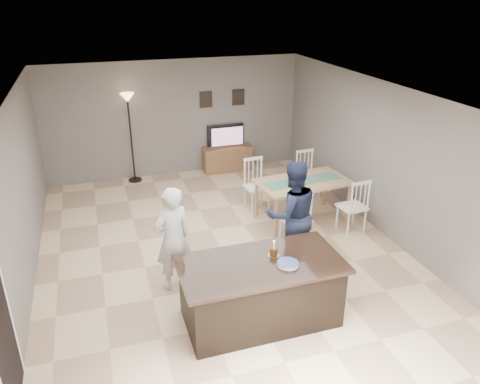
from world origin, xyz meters
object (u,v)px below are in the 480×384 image
object	(u,v)px
woman	(173,239)
tv_console	(227,159)
television	(226,136)
birthday_cake	(274,252)
dining_table	(303,188)
man	(292,215)
floor_lamp	(129,114)
kitchen_island	(260,291)
plate_stack	(288,264)

from	to	relation	value
woman	tv_console	bearing A→B (deg)	-136.52
television	woman	size ratio (longest dim) A/B	0.56
birthday_cake	dining_table	bearing A→B (deg)	57.06
man	floor_lamp	world-z (taller)	floor_lamp
television	dining_table	bearing A→B (deg)	101.01
man	birthday_cake	xyz separation A→B (m)	(-0.73, -1.04, 0.06)
birthday_cake	floor_lamp	size ratio (longest dim) A/B	0.11
tv_console	birthday_cake	xyz separation A→B (m)	(-0.98, -5.45, 0.65)
floor_lamp	woman	bearing A→B (deg)	-88.61
tv_console	birthday_cake	world-z (taller)	birthday_cake
man	dining_table	size ratio (longest dim) A/B	0.85
kitchen_island	woman	xyz separation A→B (m)	(-0.95, 1.13, 0.36)
floor_lamp	plate_stack	bearing A→B (deg)	-76.66
plate_stack	dining_table	size ratio (longest dim) A/B	0.13
floor_lamp	birthday_cake	bearing A→B (deg)	-76.82
television	dining_table	size ratio (longest dim) A/B	0.43
plate_stack	dining_table	world-z (taller)	dining_table
woman	birthday_cake	size ratio (longest dim) A/B	7.21
kitchen_island	tv_console	bearing A→B (deg)	77.84
kitchen_island	plate_stack	size ratio (longest dim) A/B	7.76
tv_console	woman	world-z (taller)	woman
plate_stack	kitchen_island	bearing A→B (deg)	151.91
television	floor_lamp	distance (m)	2.37
plate_stack	dining_table	distance (m)	3.11
man	floor_lamp	distance (m)	4.91
kitchen_island	television	world-z (taller)	television
television	birthday_cake	size ratio (longest dim) A/B	4.07
birthday_cake	floor_lamp	xyz separation A→B (m)	(-1.28, 5.47, 0.64)
television	birthday_cake	distance (m)	5.61
kitchen_island	woman	world-z (taller)	woman
man	dining_table	bearing A→B (deg)	-119.65
tv_console	dining_table	xyz separation A→B (m)	(0.60, -3.01, 0.37)
tv_console	television	xyz separation A→B (m)	(0.00, 0.07, 0.56)
plate_stack	birthday_cake	bearing A→B (deg)	106.28
plate_stack	floor_lamp	bearing A→B (deg)	103.34
dining_table	tv_console	bearing A→B (deg)	95.48
birthday_cake	plate_stack	size ratio (longest dim) A/B	0.81
tv_console	dining_table	distance (m)	3.10
television	kitchen_island	bearing A→B (deg)	77.99
tv_console	birthday_cake	distance (m)	5.57
kitchen_island	floor_lamp	distance (m)	5.80
kitchen_island	floor_lamp	size ratio (longest dim) A/B	1.05
woman	floor_lamp	distance (m)	4.53
tv_console	birthday_cake	size ratio (longest dim) A/B	5.34
kitchen_island	man	size ratio (longest dim) A/B	1.20
television	floor_lamp	size ratio (longest dim) A/B	0.45
dining_table	plate_stack	bearing A→B (deg)	-124.56
woman	floor_lamp	xyz separation A→B (m)	(-0.11, 4.46, 0.78)
man	television	bearing A→B (deg)	-91.39
plate_stack	television	bearing A→B (deg)	81.24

